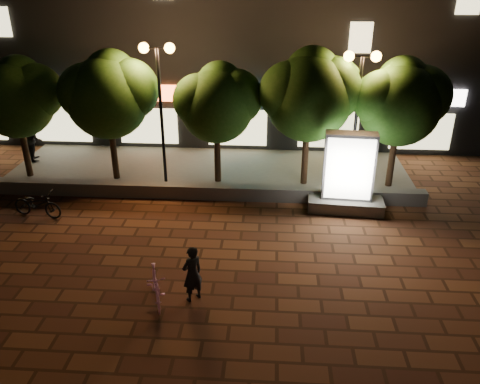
# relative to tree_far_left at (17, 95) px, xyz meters

# --- Properties ---
(ground) EXTENTS (80.00, 80.00, 0.00)m
(ground) POSITION_rel_tree_far_left_xyz_m (6.95, -5.46, -3.29)
(ground) COLOR brown
(ground) RESTS_ON ground
(retaining_wall) EXTENTS (16.00, 0.45, 0.50)m
(retaining_wall) POSITION_rel_tree_far_left_xyz_m (6.95, -1.46, -3.04)
(retaining_wall) COLOR #615F5A
(retaining_wall) RESTS_ON ground
(sidewalk) EXTENTS (16.00, 5.00, 0.08)m
(sidewalk) POSITION_rel_tree_far_left_xyz_m (6.95, 1.04, -3.25)
(sidewalk) COLOR #615F5A
(sidewalk) RESTS_ON ground
(building_block) EXTENTS (28.00, 8.12, 11.30)m
(building_block) POSITION_rel_tree_far_left_xyz_m (6.94, 7.53, 1.70)
(building_block) COLOR black
(building_block) RESTS_ON ground
(tree_far_left) EXTENTS (3.36, 2.80, 4.63)m
(tree_far_left) POSITION_rel_tree_far_left_xyz_m (0.00, 0.00, 0.00)
(tree_far_left) COLOR black
(tree_far_left) RESTS_ON sidewalk
(tree_left) EXTENTS (3.60, 3.00, 4.89)m
(tree_left) POSITION_rel_tree_far_left_xyz_m (3.50, 0.00, 0.15)
(tree_left) COLOR black
(tree_left) RESTS_ON sidewalk
(tree_mid) EXTENTS (3.24, 2.70, 4.50)m
(tree_mid) POSITION_rel_tree_far_left_xyz_m (7.50, -0.00, -0.08)
(tree_mid) COLOR black
(tree_mid) RESTS_ON sidewalk
(tree_right) EXTENTS (3.72, 3.10, 5.07)m
(tree_right) POSITION_rel_tree_far_left_xyz_m (10.80, 0.00, 0.27)
(tree_right) COLOR black
(tree_right) RESTS_ON sidewalk
(tree_far_right) EXTENTS (3.48, 2.90, 4.76)m
(tree_far_right) POSITION_rel_tree_far_left_xyz_m (14.00, 0.00, 0.08)
(tree_far_right) COLOR black
(tree_far_right) RESTS_ON sidewalk
(street_lamp_left) EXTENTS (1.26, 0.36, 5.18)m
(street_lamp_left) POSITION_rel_tree_far_left_xyz_m (5.45, -0.26, 0.74)
(street_lamp_left) COLOR black
(street_lamp_left) RESTS_ON sidewalk
(street_lamp_right) EXTENTS (1.26, 0.36, 4.98)m
(street_lamp_right) POSITION_rel_tree_far_left_xyz_m (12.45, -0.26, 0.60)
(street_lamp_right) COLOR black
(street_lamp_right) RESTS_ON sidewalk
(ad_kiosk) EXTENTS (2.62, 1.45, 2.74)m
(ad_kiosk) POSITION_rel_tree_far_left_xyz_m (12.08, -1.96, -2.19)
(ad_kiosk) COLOR #615F5A
(ad_kiosk) RESTS_ON ground
(scooter_pink) EXTENTS (0.91, 1.60, 0.93)m
(scooter_pink) POSITION_rel_tree_far_left_xyz_m (6.72, -7.47, -2.83)
(scooter_pink) COLOR #E790CC
(scooter_pink) RESTS_ON ground
(rider) EXTENTS (0.66, 0.64, 1.53)m
(rider) POSITION_rel_tree_far_left_xyz_m (7.62, -7.32, -2.53)
(rider) COLOR black
(rider) RESTS_ON ground
(scooter_parked) EXTENTS (1.83, 0.91, 0.92)m
(scooter_parked) POSITION_rel_tree_far_left_xyz_m (1.76, -3.26, -2.83)
(scooter_parked) COLOR black
(scooter_parked) RESTS_ON ground
(pedestrian) EXTENTS (0.97, 1.09, 1.84)m
(pedestrian) POSITION_rel_tree_far_left_xyz_m (-0.55, 1.67, -2.29)
(pedestrian) COLOR black
(pedestrian) RESTS_ON sidewalk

